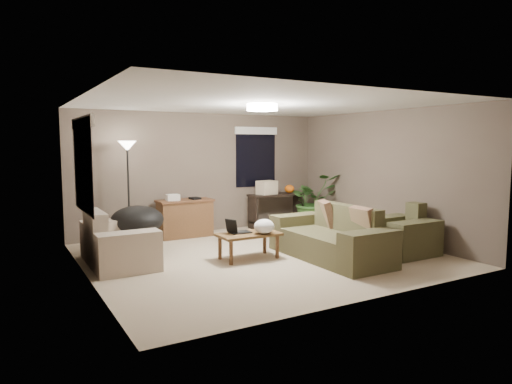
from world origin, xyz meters
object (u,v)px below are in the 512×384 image
floor_lamp (128,158)px  houseplant (313,206)px  desk (185,218)px  cat_scratching_post (373,231)px  papasan_chair (137,225)px  main_sofa (331,240)px  armchair (401,236)px  console_table (276,208)px  loveseat (117,245)px  coffee_table (249,237)px

floor_lamp → houseplant: 4.16m
desk → cat_scratching_post: size_ratio=2.20×
papasan_chair → cat_scratching_post: (4.06, -1.47, -0.25)m
main_sofa → houseplant: size_ratio=1.83×
houseplant → cat_scratching_post: bearing=-89.0°
armchair → console_table: 3.21m
loveseat → houseplant: (4.54, 1.02, 0.17)m
papasan_chair → floor_lamp: floor_lamp is taller
main_sofa → console_table: main_sofa is taller
coffee_table → desk: (-0.25, 2.19, 0.02)m
coffee_table → desk: desk is taller
papasan_chair → coffee_table: bearing=-44.5°
main_sofa → cat_scratching_post: main_sofa is taller
floor_lamp → console_table: bearing=2.4°
loveseat → desk: size_ratio=1.45×
coffee_table → desk: 2.20m
coffee_table → desk: size_ratio=0.91×
console_table → desk: bearing=-179.5°
main_sofa → houseplant: bearing=59.4°
desk → console_table: (2.17, 0.02, 0.06)m
main_sofa → floor_lamp: (-2.59, 2.69, 1.30)m
armchair → cat_scratching_post: armchair is taller
papasan_chair → floor_lamp: 1.32m
floor_lamp → papasan_chair: bearing=-92.8°
armchair → papasan_chair: size_ratio=0.87×
cat_scratching_post → papasan_chair: bearing=160.1°
desk → floor_lamp: floor_lamp is taller
main_sofa → floor_lamp: size_ratio=1.15×
floor_lamp → armchair: bearing=-38.5°
desk → console_table: same height
desk → coffee_table: bearing=-83.4°
papasan_chair → houseplant: (4.03, 0.36, 0.00)m
main_sofa → cat_scratching_post: (1.44, 0.55, -0.08)m
coffee_table → desk: bearing=96.6°
loveseat → desk: (1.68, 1.45, 0.08)m
main_sofa → houseplant: houseplant is taller
coffee_table → floor_lamp: size_ratio=0.52×
main_sofa → armchair: 1.27m
main_sofa → papasan_chair: bearing=142.3°
loveseat → armchair: bearing=-21.3°
desk → houseplant: (2.86, -0.43, 0.09)m
floor_lamp → cat_scratching_post: bearing=-28.0°
floor_lamp → cat_scratching_post: floor_lamp is taller
cat_scratching_post → main_sofa: bearing=-159.1°
main_sofa → coffee_table: main_sofa is taller
armchair → houseplant: (0.18, 2.72, 0.17)m
coffee_table → console_table: 2.93m
loveseat → houseplant: 4.65m
main_sofa → papasan_chair: (-2.62, 2.02, 0.17)m
coffee_table → floor_lamp: (-1.39, 2.07, 1.24)m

